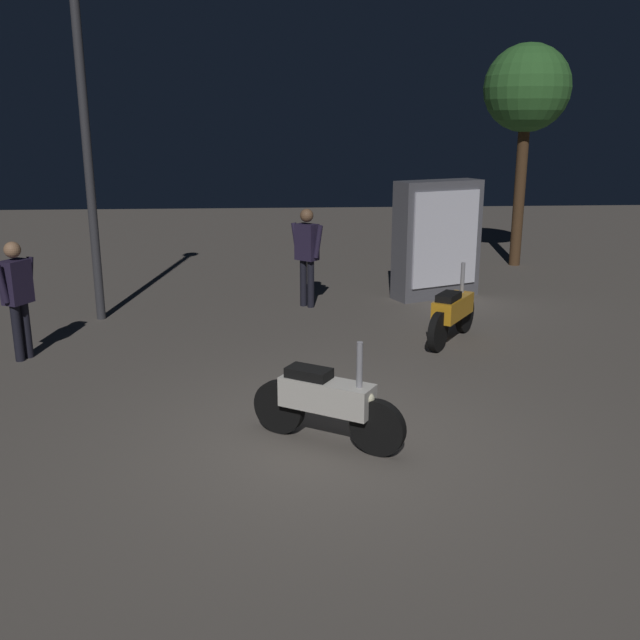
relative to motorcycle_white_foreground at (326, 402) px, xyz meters
name	(u,v)px	position (x,y,z in m)	size (l,w,h in m)	color
ground_plane	(331,442)	(0.05, 0.01, -0.44)	(40.00, 40.00, 0.00)	#605951
motorcycle_white_foreground	(326,402)	(0.00, 0.00, 0.00)	(1.46, 0.96, 1.11)	black
motorcycle_orange_parked_left	(453,312)	(2.08, 3.29, 0.00)	(1.02, 1.43, 1.11)	black
person_rider_beside	(307,249)	(0.08, 5.46, 0.57)	(0.56, 0.51, 1.69)	black
person_bystander_far	(17,291)	(-3.88, 2.88, 0.51)	(0.38, 0.63, 1.60)	black
streetlamp_near	(84,109)	(-3.31, 4.88, 2.84)	(0.36, 0.36, 5.18)	#38383D
tree_left_bg	(527,91)	(4.88, 8.85, 3.27)	(1.81, 1.81, 4.68)	#4C331E
kiosk_billboard	(437,240)	(2.45, 6.02, 0.61)	(1.67, 1.07, 2.10)	#595960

